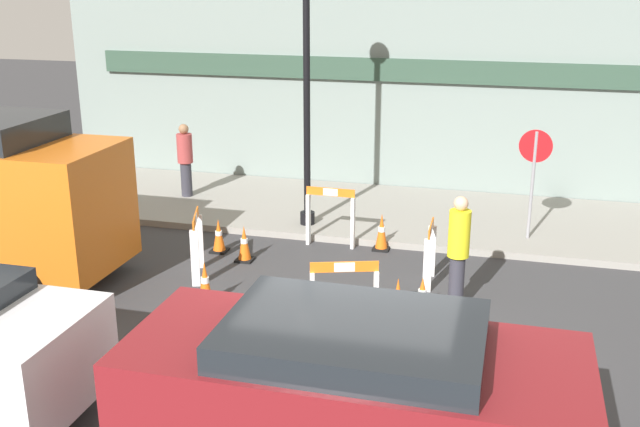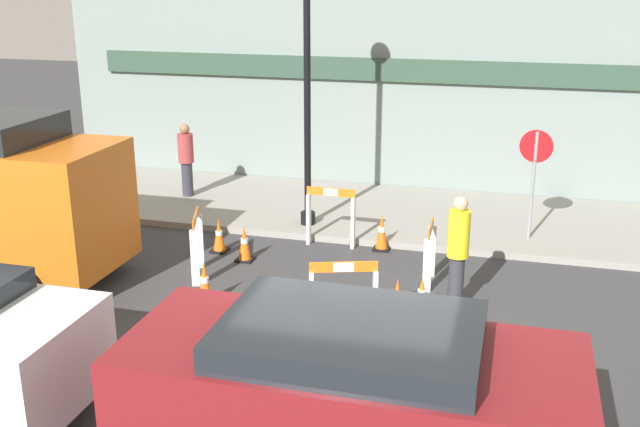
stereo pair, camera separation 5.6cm
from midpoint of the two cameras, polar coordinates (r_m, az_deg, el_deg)
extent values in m
plane|color=#38383A|center=(9.82, 2.91, -11.82)|extent=(60.00, 60.00, 0.00)
cube|color=gray|center=(15.60, 7.97, -0.20)|extent=(18.00, 3.77, 0.13)
cube|color=gray|center=(16.93, 9.26, 10.50)|extent=(18.00, 0.12, 5.50)
cube|color=#2D4738|center=(16.81, 9.22, 10.62)|extent=(16.20, 0.10, 0.50)
cylinder|color=black|center=(14.75, -0.82, -0.34)|extent=(0.29, 0.29, 0.24)
cylinder|color=black|center=(14.18, -0.86, 8.94)|extent=(0.13, 0.13, 5.05)
cylinder|color=gray|center=(14.22, 16.01, 2.02)|extent=(0.06, 0.06, 2.03)
cylinder|color=red|center=(14.04, 16.27, 4.93)|extent=(0.59, 0.13, 0.60)
cube|color=white|center=(10.57, -0.51, -6.80)|extent=(0.10, 0.14, 0.91)
cube|color=white|center=(10.64, 4.36, -6.66)|extent=(0.10, 0.14, 0.91)
cube|color=orange|center=(10.39, 1.97, -4.09)|extent=(0.92, 0.33, 0.15)
cube|color=white|center=(10.39, 1.97, -4.09)|extent=(0.28, 0.12, 0.14)
cube|color=white|center=(11.99, 8.31, -3.96)|extent=(0.13, 0.06, 0.88)
cube|color=white|center=(12.60, 8.62, -2.86)|extent=(0.13, 0.06, 0.88)
cube|color=orange|center=(12.12, 8.58, -1.12)|extent=(0.04, 0.72, 0.15)
cube|color=white|center=(12.12, 8.58, -1.12)|extent=(0.04, 0.22, 0.14)
cube|color=white|center=(13.71, 2.66, -0.74)|extent=(0.06, 0.13, 0.97)
cube|color=white|center=(13.93, -0.76, -0.43)|extent=(0.06, 0.13, 0.97)
cube|color=orange|center=(13.65, 0.95, 1.65)|extent=(0.91, 0.04, 0.15)
cube|color=white|center=(13.65, 0.95, 1.65)|extent=(0.27, 0.03, 0.14)
cube|color=white|center=(12.97, -9.06, -2.11)|extent=(0.14, 0.10, 0.96)
cube|color=white|center=(12.23, -9.38, -3.37)|extent=(0.14, 0.10, 0.96)
cube|color=orange|center=(12.42, -9.34, -0.33)|extent=(0.30, 0.81, 0.15)
cube|color=white|center=(12.42, -9.34, -0.33)|extent=(0.11, 0.25, 0.13)
cube|color=black|center=(11.11, 5.99, -8.08)|extent=(0.30, 0.30, 0.04)
cone|color=orange|center=(10.96, 6.05, -6.49)|extent=(0.22, 0.23, 0.64)
cylinder|color=white|center=(10.95, 6.05, -6.33)|extent=(0.13, 0.13, 0.09)
cube|color=black|center=(11.46, 7.85, -7.30)|extent=(0.30, 0.30, 0.04)
cone|color=orange|center=(11.35, 7.91, -6.04)|extent=(0.23, 0.23, 0.51)
cylinder|color=white|center=(11.34, 7.92, -5.92)|extent=(0.13, 0.13, 0.07)
cube|color=black|center=(13.33, -5.62, -3.51)|extent=(0.30, 0.30, 0.04)
cone|color=orange|center=(13.22, -5.66, -2.19)|extent=(0.22, 0.22, 0.61)
cylinder|color=white|center=(13.21, -5.67, -2.07)|extent=(0.13, 0.13, 0.09)
cube|color=black|center=(11.72, -8.56, -6.74)|extent=(0.30, 0.30, 0.04)
cone|color=orange|center=(11.58, -8.64, -5.16)|extent=(0.22, 0.23, 0.66)
cylinder|color=white|center=(11.56, -8.65, -5.01)|extent=(0.13, 0.13, 0.09)
cube|color=black|center=(13.83, 4.82, -2.68)|extent=(0.30, 0.30, 0.04)
cone|color=orange|center=(13.71, 4.85, -1.33)|extent=(0.23, 0.22, 0.65)
cylinder|color=white|center=(13.70, 4.86, -1.20)|extent=(0.13, 0.13, 0.09)
cube|color=black|center=(13.81, -7.53, -2.81)|extent=(0.30, 0.30, 0.04)
cone|color=orange|center=(13.70, -7.59, -1.58)|extent=(0.22, 0.22, 0.59)
cylinder|color=white|center=(13.69, -7.59, -1.47)|extent=(0.13, 0.13, 0.08)
cylinder|color=#33333D|center=(11.46, 10.45, -5.21)|extent=(0.28, 0.28, 0.85)
cylinder|color=yellow|center=(11.18, 10.67, -1.53)|extent=(0.38, 0.38, 0.71)
sphere|color=#DBAD89|center=(11.04, 10.81, 0.74)|extent=(0.26, 0.26, 0.22)
cylinder|color=#33333D|center=(16.80, -9.98, 2.61)|extent=(0.32, 0.32, 0.76)
cylinder|color=#A33D3D|center=(16.63, -10.11, 4.93)|extent=(0.45, 0.45, 0.63)
sphere|color=#8E6647|center=(16.54, -10.19, 6.37)|extent=(0.29, 0.29, 0.22)
cylinder|color=black|center=(9.82, -18.97, -10.89)|extent=(0.60, 0.18, 0.60)
cube|color=maroon|center=(7.44, 2.51, -14.34)|extent=(4.38, 1.83, 1.21)
cube|color=#1E2328|center=(7.13, 2.57, -10.23)|extent=(2.41, 1.68, 0.54)
cylinder|color=black|center=(8.41, 13.32, -15.54)|extent=(0.60, 0.18, 0.60)
cylinder|color=black|center=(8.83, -5.05, -13.32)|extent=(0.60, 0.18, 0.60)
cylinder|color=black|center=(13.70, -16.65, -2.35)|extent=(0.60, 0.18, 0.60)
cylinder|color=black|center=(12.24, -21.29, -5.30)|extent=(0.60, 0.18, 0.60)
camera|label=1|loc=(0.03, -89.87, 0.04)|focal=42.00mm
camera|label=2|loc=(0.03, 90.13, -0.04)|focal=42.00mm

